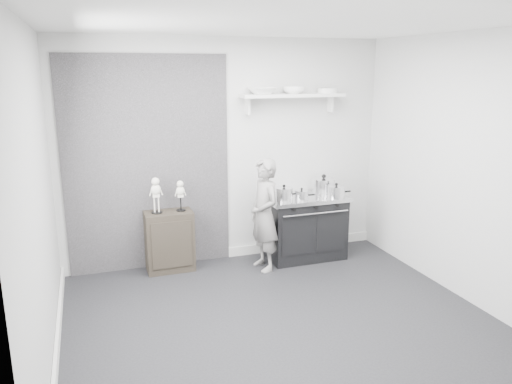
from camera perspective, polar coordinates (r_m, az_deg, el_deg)
ground at (r=4.90m, az=2.81°, el=-14.62°), size 4.00×4.00×0.00m
room_shell at (r=4.46m, az=1.29°, el=4.89°), size 4.02×3.62×2.71m
wall_shelf at (r=6.16m, az=4.19°, el=10.86°), size 1.30×0.26×0.24m
stove at (r=6.32m, az=5.60°, el=-3.93°), size 1.00×0.62×0.80m
side_cabinet at (r=5.99m, az=-9.85°, el=-5.55°), size 0.55×0.32×0.72m
child at (r=5.85m, az=0.96°, el=-2.64°), size 0.38×0.53×1.34m
pot_front_left at (r=5.95m, az=3.22°, el=-0.24°), size 0.30×0.21×0.20m
pot_back_right at (r=6.37m, az=7.73°, el=0.75°), size 0.39×0.30×0.24m
pot_front_right at (r=6.16m, az=9.15°, el=0.03°), size 0.30×0.22×0.19m
pot_front_center at (r=6.00m, az=5.24°, el=-0.35°), size 0.26×0.17×0.15m
skeleton_full at (r=5.80m, az=-11.36°, el=-0.07°), size 0.14×0.09×0.48m
skeleton_torso at (r=5.85m, az=-8.64°, el=-0.18°), size 0.12×0.07×0.42m
bowl_large at (r=6.01m, az=0.69°, el=11.50°), size 0.33×0.33×0.08m
bowl_small at (r=6.16m, az=4.34°, el=11.53°), size 0.26×0.26×0.08m
plate_stack at (r=6.35m, az=8.16°, el=11.40°), size 0.25×0.25×0.06m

